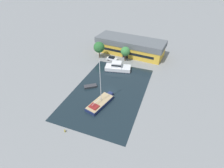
{
  "coord_description": "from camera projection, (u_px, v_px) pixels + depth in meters",
  "views": [
    {
      "loc": [
        15.78,
        -39.15,
        32.67
      ],
      "look_at": [
        0.0,
        2.54,
        1.0
      ],
      "focal_mm": 28.0,
      "sensor_mm": 36.0,
      "label": 1
    }
  ],
  "objects": [
    {
      "name": "motor_cruiser",
      "position": [
        118.0,
        67.0,
        63.0
      ],
      "size": [
        9.76,
        5.89,
        3.13
      ],
      "rotation": [
        0.0,
        0.0,
        1.78
      ],
      "color": "silver",
      "rests_on": "water_canal"
    },
    {
      "name": "quay_tree_near_building",
      "position": [
        125.0,
        51.0,
        67.08
      ],
      "size": [
        3.6,
        3.6,
        5.89
      ],
      "color": "brown",
      "rests_on": "ground"
    },
    {
      "name": "mooring_bollard",
      "position": [
        65.0,
        131.0,
        40.42
      ],
      "size": [
        0.3,
        0.3,
        0.78
      ],
      "color": "olive",
      "rests_on": "ground"
    },
    {
      "name": "warehouse_building",
      "position": [
        130.0,
        46.0,
        73.29
      ],
      "size": [
        29.27,
        12.98,
        6.41
      ],
      "rotation": [
        0.0,
        0.0,
        -0.1
      ],
      "color": "gold",
      "rests_on": "ground"
    },
    {
      "name": "small_dinghy",
      "position": [
        90.0,
        86.0,
        54.78
      ],
      "size": [
        4.15,
        3.63,
        0.67
      ],
      "rotation": [
        0.0,
        0.0,
        5.34
      ],
      "color": "#23282D",
      "rests_on": "water_canal"
    },
    {
      "name": "quay_tree_by_water",
      "position": [
        99.0,
        47.0,
        69.02
      ],
      "size": [
        4.34,
        4.34,
        6.73
      ],
      "color": "brown",
      "rests_on": "ground"
    },
    {
      "name": "sailboat_moored",
      "position": [
        100.0,
        103.0,
        48.09
      ],
      "size": [
        5.4,
        10.26,
        13.57
      ],
      "rotation": [
        0.0,
        0.0,
        -0.25
      ],
      "color": "#19234C",
      "rests_on": "water_canal"
    },
    {
      "name": "ground_plane",
      "position": [
        109.0,
        91.0,
        53.32
      ],
      "size": [
        440.0,
        440.0,
        0.0
      ],
      "primitive_type": "plane",
      "color": "gray"
    },
    {
      "name": "parked_car",
      "position": [
        112.0,
        58.0,
        69.32
      ],
      "size": [
        4.26,
        1.95,
        1.62
      ],
      "rotation": [
        0.0,
        0.0,
        4.67
      ],
      "color": "silver",
      "rests_on": "ground"
    },
    {
      "name": "water_canal",
      "position": [
        109.0,
        91.0,
        53.32
      ],
      "size": [
        20.95,
        33.92,
        0.01
      ],
      "primitive_type": "cube",
      "color": "black",
      "rests_on": "ground"
    }
  ]
}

